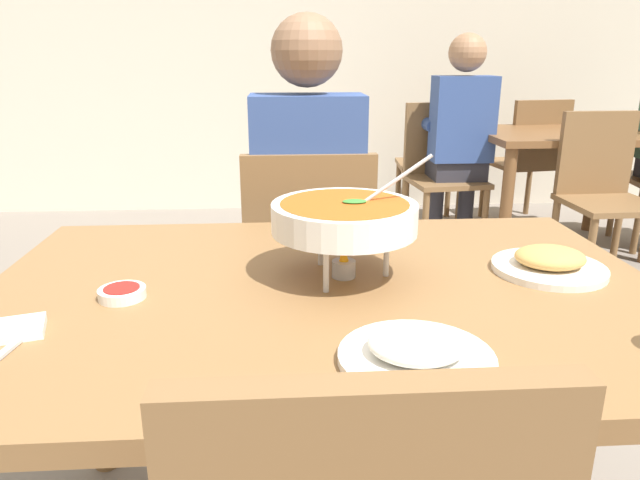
% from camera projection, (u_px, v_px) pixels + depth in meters
% --- Properties ---
extents(cafe_rear_partition, '(10.00, 0.10, 3.00)m').
position_uv_depth(cafe_rear_partition, '(290.00, 11.00, 4.31)').
color(cafe_rear_partition, beige).
rests_on(cafe_rear_partition, ground_plane).
extents(dining_table_main, '(1.38, 0.95, 0.74)m').
position_uv_depth(dining_table_main, '(325.00, 329.00, 1.21)').
color(dining_table_main, brown).
rests_on(dining_table_main, ground_plane).
extents(chair_diner_main, '(0.44, 0.44, 0.90)m').
position_uv_depth(chair_diner_main, '(308.00, 263.00, 1.97)').
color(chair_diner_main, brown).
rests_on(chair_diner_main, ground_plane).
extents(diner_main, '(0.40, 0.45, 1.31)m').
position_uv_depth(diner_main, '(307.00, 193.00, 1.93)').
color(diner_main, '#2D2D38').
rests_on(diner_main, ground_plane).
extents(curry_bowl, '(0.33, 0.30, 0.26)m').
position_uv_depth(curry_bowl, '(344.00, 218.00, 1.18)').
color(curry_bowl, silver).
rests_on(curry_bowl, dining_table_main).
extents(rice_plate, '(0.24, 0.24, 0.06)m').
position_uv_depth(rice_plate, '(417.00, 351.00, 0.88)').
color(rice_plate, white).
rests_on(rice_plate, dining_table_main).
extents(appetizer_plate, '(0.24, 0.24, 0.06)m').
position_uv_depth(appetizer_plate, '(549.00, 263.00, 1.25)').
color(appetizer_plate, white).
rests_on(appetizer_plate, dining_table_main).
extents(sauce_dish, '(0.09, 0.09, 0.02)m').
position_uv_depth(sauce_dish, '(122.00, 293.00, 1.11)').
color(sauce_dish, white).
rests_on(sauce_dish, dining_table_main).
extents(napkin_folded, '(0.14, 0.11, 0.02)m').
position_uv_depth(napkin_folded, '(6.00, 331.00, 0.97)').
color(napkin_folded, white).
rests_on(napkin_folded, dining_table_main).
extents(spoon_utensil, '(0.04, 0.17, 0.01)m').
position_uv_depth(spoon_utensil, '(11.00, 346.00, 0.92)').
color(spoon_utensil, silver).
rests_on(spoon_utensil, dining_table_main).
extents(dining_table_far, '(1.00, 0.80, 0.74)m').
position_uv_depth(dining_table_far, '(559.00, 153.00, 3.58)').
color(dining_table_far, brown).
rests_on(dining_table_far, ground_plane).
extents(chair_bg_middle, '(0.49, 0.49, 0.90)m').
position_uv_depth(chair_bg_middle, '(441.00, 167.00, 3.67)').
color(chair_bg_middle, brown).
rests_on(chair_bg_middle, ground_plane).
extents(chair_bg_right, '(0.47, 0.47, 0.90)m').
position_uv_depth(chair_bg_right, '(443.00, 154.00, 4.12)').
color(chair_bg_right, brown).
rests_on(chair_bg_right, ground_plane).
extents(chair_bg_corner, '(0.45, 0.45, 0.90)m').
position_uv_depth(chair_bg_corner, '(602.00, 187.00, 3.12)').
color(chair_bg_corner, brown).
rests_on(chair_bg_corner, ground_plane).
extents(chair_bg_window, '(0.50, 0.50, 0.90)m').
position_uv_depth(chair_bg_window, '(530.00, 156.00, 4.08)').
color(chair_bg_window, brown).
rests_on(chair_bg_window, ground_plane).
extents(patron_bg_middle, '(0.40, 0.45, 1.31)m').
position_uv_depth(patron_bg_middle, '(460.00, 131.00, 3.52)').
color(patron_bg_middle, '#2D2D38').
rests_on(patron_bg_middle, ground_plane).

